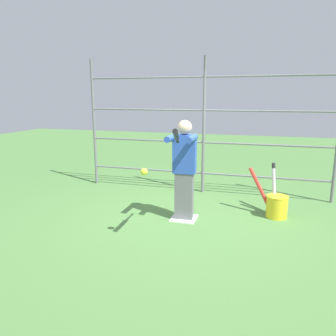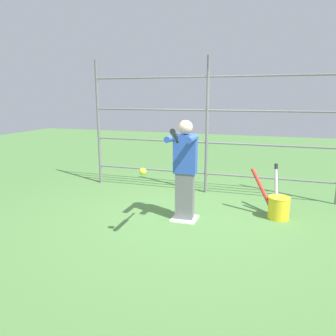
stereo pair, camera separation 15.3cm
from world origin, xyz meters
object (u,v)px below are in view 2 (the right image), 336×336
object	(u,v)px
batter	(185,167)
softball_in_flight	(143,172)
baseball_bat_swinging	(175,136)
bat_bucket	(278,205)

from	to	relation	value
batter	softball_in_flight	size ratio (longest dim) A/B	16.61
baseball_bat_swinging	softball_in_flight	world-z (taller)	baseball_bat_swinging
batter	bat_bucket	size ratio (longest dim) A/B	1.92
baseball_bat_swinging	softball_in_flight	size ratio (longest dim) A/B	8.92
batter	bat_bucket	bearing A→B (deg)	-158.59
batter	bat_bucket	world-z (taller)	batter
baseball_bat_swinging	softball_in_flight	bearing A→B (deg)	6.67
baseball_bat_swinging	softball_in_flight	xyz separation A→B (m)	(0.42, 0.05, -0.48)
softball_in_flight	bat_bucket	xyz separation A→B (m)	(-1.72, -1.52, -0.76)
baseball_bat_swinging	bat_bucket	bearing A→B (deg)	-131.62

